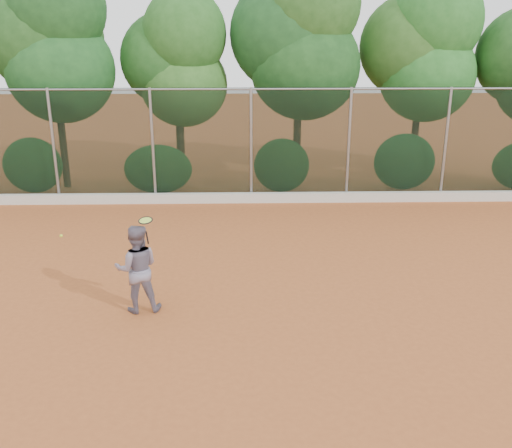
{
  "coord_description": "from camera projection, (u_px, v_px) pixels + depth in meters",
  "views": [
    {
      "loc": [
        -0.28,
        -10.27,
        5.06
      ],
      "look_at": [
        0.0,
        1.0,
        1.25
      ],
      "focal_mm": 40.0,
      "sensor_mm": 36.0,
      "label": 1
    }
  ],
  "objects": [
    {
      "name": "ground",
      "position": [
        257.0,
        299.0,
        11.36
      ],
      "size": [
        80.0,
        80.0,
        0.0
      ],
      "primitive_type": "plane",
      "color": "#AA5628",
      "rests_on": "ground"
    },
    {
      "name": "tennis_racket",
      "position": [
        146.0,
        222.0,
        10.24
      ],
      "size": [
        0.32,
        0.32,
        0.52
      ],
      "color": "black",
      "rests_on": "ground"
    },
    {
      "name": "tennis_player",
      "position": [
        137.0,
        269.0,
        10.66
      ],
      "size": [
        0.92,
        0.76,
        1.71
      ],
      "primitive_type": "imported",
      "rotation": [
        0.0,
        0.0,
        3.29
      ],
      "color": "slate",
      "rests_on": "ground"
    },
    {
      "name": "tennis_ball_in_flight",
      "position": [
        61.0,
        236.0,
        10.82
      ],
      "size": [
        0.06,
        0.06,
        0.06
      ],
      "color": "#C9E133",
      "rests_on": "ground"
    },
    {
      "name": "foliage_backdrop",
      "position": [
        233.0,
        53.0,
        18.44
      ],
      "size": [
        23.7,
        3.63,
        7.55
      ],
      "color": "#45291A",
      "rests_on": "ground"
    },
    {
      "name": "concrete_curb",
      "position": [
        251.0,
        198.0,
        17.77
      ],
      "size": [
        24.0,
        0.2,
        0.3
      ],
      "primitive_type": "cube",
      "color": "beige",
      "rests_on": "ground"
    },
    {
      "name": "chainlink_fence",
      "position": [
        251.0,
        142.0,
        17.39
      ],
      "size": [
        24.09,
        0.09,
        3.5
      ],
      "color": "black",
      "rests_on": "ground"
    }
  ]
}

